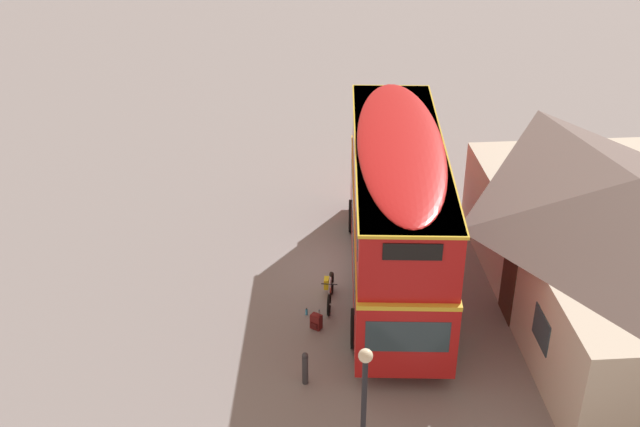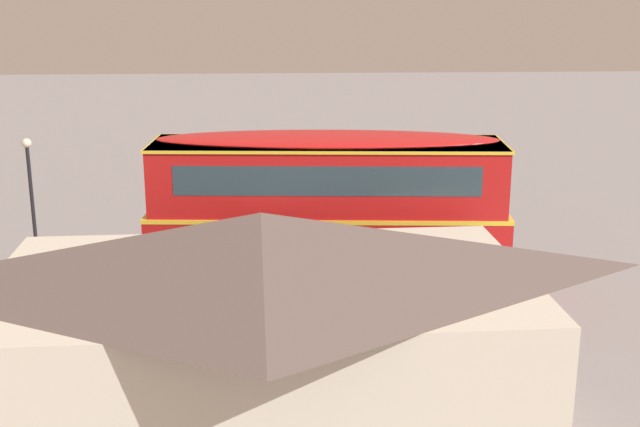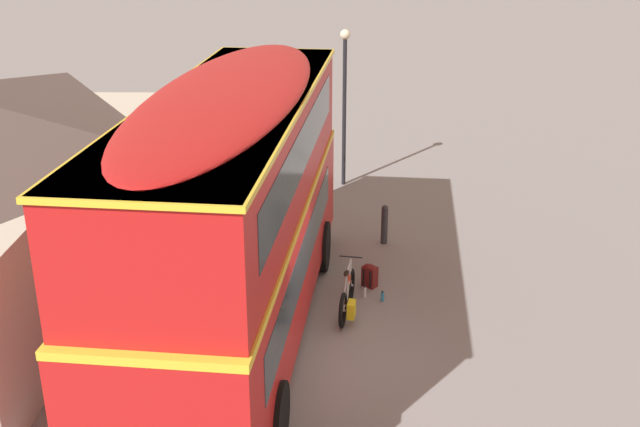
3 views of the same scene
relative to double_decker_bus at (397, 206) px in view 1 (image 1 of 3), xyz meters
name	(u,v)px [view 1 (image 1 of 3)]	position (x,y,z in m)	size (l,w,h in m)	color
ground_plane	(351,269)	(-0.74, -1.24, -2.64)	(120.00, 120.00, 0.00)	gray
double_decker_bus	(397,206)	(0.00, 0.00, 0.00)	(10.07, 3.17, 4.79)	black
touring_bicycle	(330,292)	(0.96, -1.98, -2.27)	(1.74, 0.46, 1.01)	black
backpack_on_ground	(316,321)	(2.19, -2.43, -2.39)	(0.34, 0.36, 0.50)	maroon
water_bottle_blue_sports	(307,312)	(1.55, -2.68, -2.54)	(0.07, 0.07, 0.22)	#338CBF
water_bottle_clear_plastic	(319,314)	(1.70, -2.33, -2.53)	(0.07, 0.07, 0.25)	silver
pub_building	(625,246)	(1.72, 6.15, -0.46)	(11.66, 7.11, 4.27)	beige
street_lamp	(363,417)	(8.62, -1.76, 0.09)	(0.28, 0.28, 4.40)	black
kerb_bollard	(305,368)	(4.46, -2.80, -2.14)	(0.16, 0.16, 0.97)	#333338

